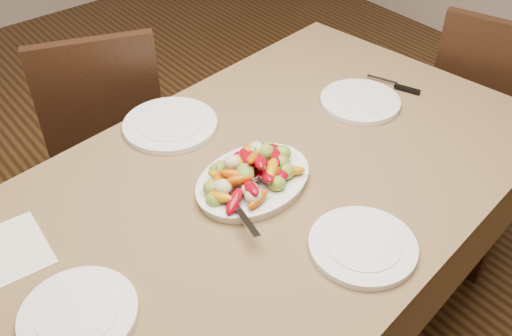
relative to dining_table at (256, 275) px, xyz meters
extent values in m
plane|color=#3C2612|center=(0.07, 0.11, -0.38)|extent=(6.00, 6.00, 0.00)
cube|color=brown|center=(0.00, 0.00, 0.00)|extent=(1.96, 1.27, 0.76)
ellipsoid|color=white|center=(-0.01, 0.00, 0.39)|extent=(0.37, 0.29, 0.02)
cylinder|color=white|center=(-0.57, -0.09, 0.39)|extent=(0.26, 0.26, 0.02)
cylinder|color=white|center=(0.52, 0.10, 0.39)|extent=(0.26, 0.26, 0.02)
cylinder|color=white|center=(-0.03, 0.38, 0.39)|extent=(0.29, 0.29, 0.02)
cylinder|color=white|center=(0.05, -0.35, 0.39)|extent=(0.26, 0.26, 0.02)
cube|color=silver|center=(-0.61, 0.19, 0.38)|extent=(0.16, 0.22, 0.00)
camera|label=1|loc=(-0.75, -0.91, 1.42)|focal=40.00mm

